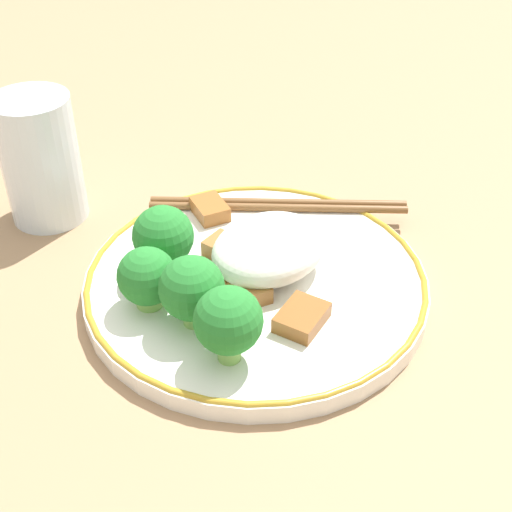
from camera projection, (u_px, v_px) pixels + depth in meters
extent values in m
plane|color=#9E7A56|center=(256.00, 291.00, 0.56)|extent=(3.00, 3.00, 0.00)
cylinder|color=white|center=(256.00, 284.00, 0.55)|extent=(0.27, 0.27, 0.01)
torus|color=#B28C26|center=(256.00, 277.00, 0.55)|extent=(0.26, 0.26, 0.01)
ellipsoid|color=white|center=(266.00, 247.00, 0.55)|extent=(0.09, 0.08, 0.04)
cylinder|color=#7FB756|center=(166.00, 263.00, 0.55)|extent=(0.02, 0.02, 0.02)
sphere|color=#267A2D|center=(163.00, 236.00, 0.53)|extent=(0.05, 0.05, 0.05)
cylinder|color=#7FB756|center=(150.00, 299.00, 0.52)|extent=(0.02, 0.02, 0.01)
sphere|color=#267A2D|center=(147.00, 276.00, 0.51)|extent=(0.04, 0.04, 0.04)
cylinder|color=#7FB756|center=(194.00, 315.00, 0.50)|extent=(0.02, 0.02, 0.01)
sphere|color=#267A2D|center=(192.00, 288.00, 0.49)|extent=(0.05, 0.05, 0.05)
cylinder|color=#7FB756|center=(229.00, 349.00, 0.48)|extent=(0.02, 0.02, 0.02)
sphere|color=#267A2D|center=(228.00, 320.00, 0.46)|extent=(0.05, 0.05, 0.05)
cube|color=#995B28|center=(210.00, 209.00, 0.61)|extent=(0.03, 0.04, 0.01)
cube|color=brown|center=(302.00, 318.00, 0.50)|extent=(0.04, 0.04, 0.01)
cube|color=#9E6633|center=(227.00, 245.00, 0.57)|extent=(0.03, 0.03, 0.01)
cube|color=#9E6633|center=(290.00, 244.00, 0.57)|extent=(0.03, 0.04, 0.01)
cube|color=#9E6633|center=(252.00, 293.00, 0.52)|extent=(0.03, 0.03, 0.01)
cube|color=brown|center=(227.00, 278.00, 0.54)|extent=(0.03, 0.03, 0.01)
cylinder|color=brown|center=(278.00, 202.00, 0.63)|extent=(0.17, 0.16, 0.01)
cylinder|color=brown|center=(278.00, 208.00, 0.62)|extent=(0.17, 0.16, 0.01)
cylinder|color=silver|center=(40.00, 159.00, 0.61)|extent=(0.07, 0.07, 0.11)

